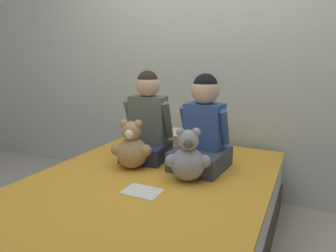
# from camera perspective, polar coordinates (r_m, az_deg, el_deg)

# --- Properties ---
(ground_plane) EXTENTS (14.00, 14.00, 0.00)m
(ground_plane) POSITION_cam_1_polar(r_m,az_deg,el_deg) (2.08, -3.61, -22.01)
(ground_plane) COLOR #B2A899
(wall_behind_bed) EXTENTS (8.00, 0.06, 2.50)m
(wall_behind_bed) POSITION_cam_1_polar(r_m,az_deg,el_deg) (2.65, 7.24, 14.14)
(wall_behind_bed) COLOR beige
(wall_behind_bed) RESTS_ON ground_plane
(bed) EXTENTS (1.42, 1.89, 0.46)m
(bed) POSITION_cam_1_polar(r_m,az_deg,el_deg) (1.96, -3.71, -16.52)
(bed) COLOR #473828
(bed) RESTS_ON ground_plane
(child_on_left) EXTENTS (0.36, 0.32, 0.64)m
(child_on_left) POSITION_cam_1_polar(r_m,az_deg,el_deg) (2.17, -3.93, 0.88)
(child_on_left) COLOR #282D47
(child_on_left) RESTS_ON bed
(child_on_right) EXTENTS (0.36, 0.39, 0.63)m
(child_on_right) POSITION_cam_1_polar(r_m,az_deg,el_deg) (2.00, 6.65, -0.67)
(child_on_right) COLOR #384251
(child_on_right) RESTS_ON bed
(teddy_bear_held_by_left_child) EXTENTS (0.27, 0.21, 0.33)m
(teddy_bear_held_by_left_child) POSITION_cam_1_polar(r_m,az_deg,el_deg) (2.02, -6.92, -4.17)
(teddy_bear_held_by_left_child) COLOR tan
(teddy_bear_held_by_left_child) RESTS_ON bed
(teddy_bear_held_by_right_child) EXTENTS (0.26, 0.21, 0.33)m
(teddy_bear_held_by_right_child) POSITION_cam_1_polar(r_m,az_deg,el_deg) (1.81, 3.81, -6.22)
(teddy_bear_held_by_right_child) COLOR #939399
(teddy_bear_held_by_right_child) RESTS_ON bed
(pillow_at_headboard) EXTENTS (0.49, 0.28, 0.11)m
(pillow_at_headboard) POSITION_cam_1_polar(r_m,az_deg,el_deg) (2.50, 4.93, -2.70)
(pillow_at_headboard) COLOR beige
(pillow_at_headboard) RESTS_ON bed
(sign_card) EXTENTS (0.21, 0.15, 0.00)m
(sign_card) POSITION_cam_1_polar(r_m,az_deg,el_deg) (1.71, -4.95, -12.29)
(sign_card) COLOR white
(sign_card) RESTS_ON bed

